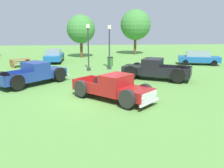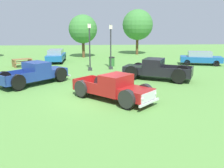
% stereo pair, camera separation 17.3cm
% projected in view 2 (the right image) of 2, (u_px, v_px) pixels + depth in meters
% --- Properties ---
extents(ground_plane, '(80.00, 80.00, 0.00)m').
position_uv_depth(ground_plane, '(95.00, 98.00, 14.19)').
color(ground_plane, '#5B9342').
extents(pickup_truck_foreground, '(4.60, 4.55, 1.47)m').
position_uv_depth(pickup_truck_foreground, '(117.00, 89.00, 13.39)').
color(pickup_truck_foreground, maroon).
rests_on(pickup_truck_foreground, ground_plane).
extents(pickup_truck_behind_left, '(4.77, 4.88, 1.55)m').
position_uv_depth(pickup_truck_behind_left, '(38.00, 73.00, 17.51)').
color(pickup_truck_behind_left, navy).
rests_on(pickup_truck_behind_left, ground_plane).
extents(pickup_truck_behind_right, '(5.46, 3.97, 1.59)m').
position_uv_depth(pickup_truck_behind_right, '(153.00, 69.00, 18.90)').
color(pickup_truck_behind_right, black).
rests_on(pickup_truck_behind_right, ground_plane).
extents(sedan_distant_a, '(1.78, 4.31, 1.44)m').
position_uv_depth(sedan_distant_a, '(56.00, 56.00, 27.78)').
color(sedan_distant_a, '#195699').
rests_on(sedan_distant_a, ground_plane).
extents(sedan_distant_b, '(4.48, 2.82, 1.39)m').
position_uv_depth(sedan_distant_b, '(201.00, 58.00, 25.97)').
color(sedan_distant_b, '#195699').
rests_on(sedan_distant_b, ground_plane).
extents(lamp_post_near, '(0.36, 0.36, 4.15)m').
position_uv_depth(lamp_post_near, '(111.00, 46.00, 23.00)').
color(lamp_post_near, '#2D2D33').
rests_on(lamp_post_near, ground_plane).
extents(lamp_post_far, '(0.36, 0.36, 4.24)m').
position_uv_depth(lamp_post_far, '(90.00, 46.00, 22.30)').
color(lamp_post_far, '#2D2D33').
rests_on(lamp_post_far, ground_plane).
extents(picnic_table, '(2.30, 2.19, 0.78)m').
position_uv_depth(picnic_table, '(22.00, 62.00, 24.85)').
color(picnic_table, olive).
rests_on(picnic_table, ground_plane).
extents(trash_can, '(0.59, 0.59, 0.95)m').
position_uv_depth(trash_can, '(112.00, 61.00, 25.09)').
color(trash_can, '#2D6B2D').
rests_on(trash_can, ground_plane).
extents(oak_tree_east, '(4.23, 4.23, 6.26)m').
position_uv_depth(oak_tree_east, '(138.00, 25.00, 34.58)').
color(oak_tree_east, brown).
rests_on(oak_tree_east, ground_plane).
extents(oak_tree_west, '(3.60, 3.60, 5.40)m').
position_uv_depth(oak_tree_west, '(83.00, 29.00, 31.42)').
color(oak_tree_west, brown).
rests_on(oak_tree_west, ground_plane).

